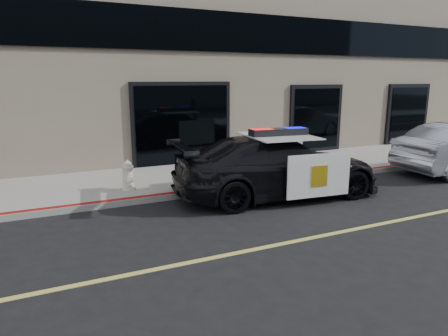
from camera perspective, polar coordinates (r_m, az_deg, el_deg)
name	(u,v)px	position (r m, az deg, el deg)	size (l,w,h in m)	color
ground	(347,231)	(8.40, 17.12, -8.60)	(120.00, 120.00, 0.00)	black
sidewalk_n	(231,173)	(12.57, 1.05, -0.66)	(60.00, 3.50, 0.15)	gray
building_n	(174,1)	(17.38, -7.11, 22.59)	(60.00, 7.00, 12.00)	#756856
police_car	(278,166)	(10.27, 7.67, 0.27)	(3.25, 5.79, 1.76)	black
fire_hydrant	(128,176)	(10.55, -13.56, -1.15)	(0.35, 0.49, 0.78)	silver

